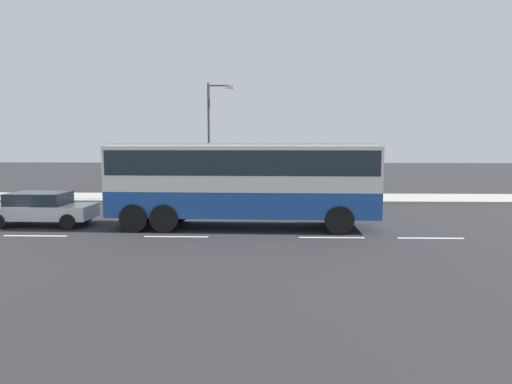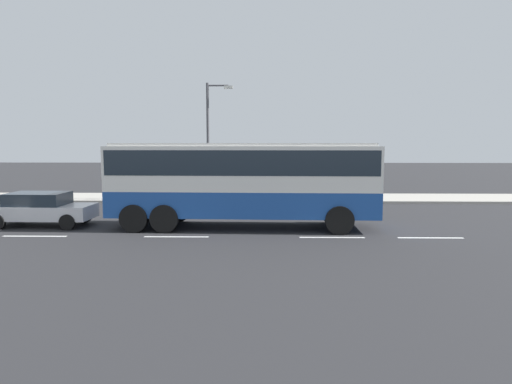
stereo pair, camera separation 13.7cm
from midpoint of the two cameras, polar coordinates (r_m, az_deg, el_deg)
ground_plane at (r=19.20m, az=-5.49°, el=-4.18°), size 120.00×120.00×0.00m
sidewalk_curb at (r=27.82m, az=-3.27°, el=-0.76°), size 80.00×4.00×0.15m
lane_centreline at (r=16.65m, az=1.15°, el=-5.76°), size 40.36×0.16×0.01m
coach_bus at (r=18.29m, az=-1.45°, el=2.11°), size 10.82×3.06×3.47m
car_silver_hatch at (r=20.80m, az=-25.42°, el=-1.85°), size 4.19×1.88×1.41m
pedestrian_near_curb at (r=27.54m, az=-7.79°, el=1.42°), size 0.32×0.32×1.76m
pedestrian_at_crossing at (r=27.94m, az=-8.98°, el=1.36°), size 0.32×0.32×1.68m
street_lamp at (r=26.39m, az=-5.52°, el=7.41°), size 1.54×0.24×6.75m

